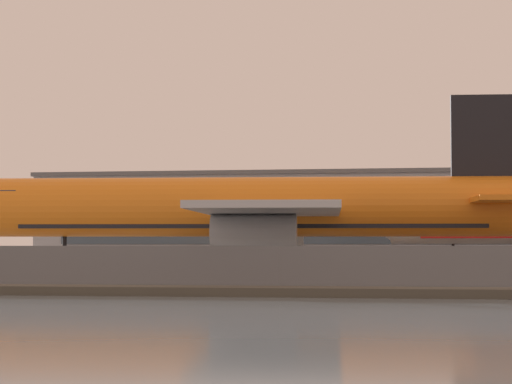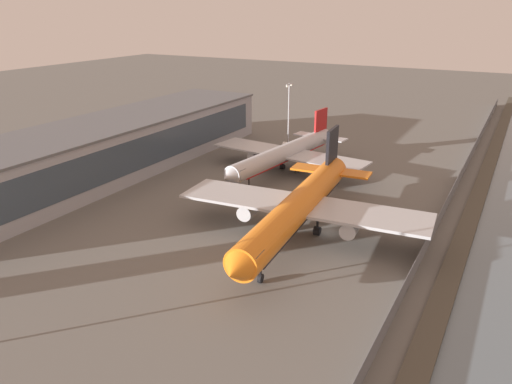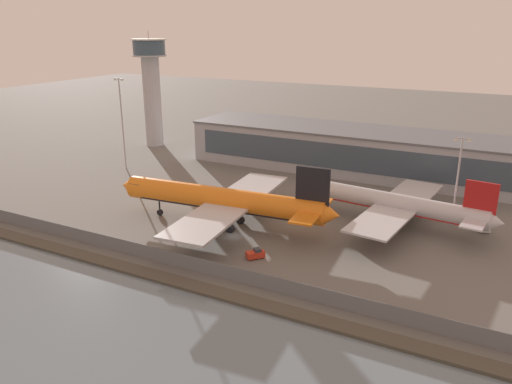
# 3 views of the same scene
# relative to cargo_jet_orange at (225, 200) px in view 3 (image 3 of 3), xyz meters

# --- Properties ---
(ground_plane) EXTENTS (500.00, 500.00, 0.00)m
(ground_plane) POSITION_rel_cargo_jet_orange_xyz_m (4.08, -3.50, -5.57)
(ground_plane) COLOR #66635E
(shoreline_seawall) EXTENTS (320.00, 3.00, 0.50)m
(shoreline_seawall) POSITION_rel_cargo_jet_orange_xyz_m (4.08, -24.00, -5.32)
(shoreline_seawall) COLOR #474238
(shoreline_seawall) RESTS_ON ground
(perimeter_fence) EXTENTS (280.00, 0.10, 2.72)m
(perimeter_fence) POSITION_rel_cargo_jet_orange_xyz_m (4.08, -19.50, -4.21)
(perimeter_fence) COLOR slate
(perimeter_fence) RESTS_ON ground
(cargo_jet_orange) EXTENTS (48.78, 41.84, 14.58)m
(cargo_jet_orange) POSITION_rel_cargo_jet_orange_xyz_m (0.00, 0.00, 0.00)
(cargo_jet_orange) COLOR orange
(cargo_jet_orange) RESTS_ON ground
(passenger_jet_silver) EXTENTS (43.54, 37.89, 12.11)m
(passenger_jet_silver) POSITION_rel_cargo_jet_orange_xyz_m (29.87, 16.55, -0.95)
(passenger_jet_silver) COLOR silver
(passenger_jet_silver) RESTS_ON ground
(baggage_tug) EXTENTS (3.31, 3.46, 1.80)m
(baggage_tug) POSITION_rel_cargo_jet_orange_xyz_m (12.31, -10.31, -4.76)
(baggage_tug) COLOR red
(baggage_tug) RESTS_ON ground
(ops_van) EXTENTS (3.75, 5.60, 2.48)m
(ops_van) POSITION_rel_cargo_jet_orange_xyz_m (46.71, 22.63, -4.29)
(ops_van) COLOR white
(ops_van) RESTS_ON ground
(control_tower) EXTENTS (11.39, 11.39, 37.21)m
(control_tower) POSITION_rel_cargo_jet_orange_xyz_m (-58.02, 51.06, 15.79)
(control_tower) COLOR #ADADB2
(control_tower) RESTS_ON ground
(terminal_building) EXTENTS (94.59, 20.94, 11.83)m
(terminal_building) POSITION_rel_cargo_jet_orange_xyz_m (11.92, 51.56, 0.36)
(terminal_building) COLOR #9EA3AD
(terminal_building) RESTS_ON ground
(apron_light_mast_apron_west) EXTENTS (3.20, 0.40, 18.54)m
(apron_light_mast_apron_west) POSITION_rel_cargo_jet_orange_xyz_m (41.18, 21.24, 4.96)
(apron_light_mast_apron_west) COLOR #A8A8AD
(apron_light_mast_apron_west) RESTS_ON ground
(apron_light_mast_apron_east) EXTENTS (3.20, 0.40, 25.47)m
(apron_light_mast_apron_east) POSITION_rel_cargo_jet_orange_xyz_m (-47.28, 24.06, 8.49)
(apron_light_mast_apron_east) COLOR #A8A8AD
(apron_light_mast_apron_east) RESTS_ON ground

